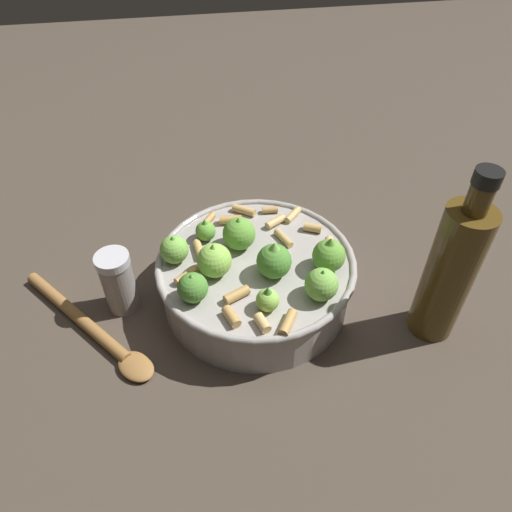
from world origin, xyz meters
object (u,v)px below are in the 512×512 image
pepper_shaker (118,282)px  wooden_spoon (93,329)px  olive_oil_bottle (450,271)px  cooking_pan (256,275)px

pepper_shaker → wooden_spoon: size_ratio=0.44×
pepper_shaker → olive_oil_bottle: (0.39, -0.10, 0.05)m
cooking_pan → pepper_shaker: 0.18m
pepper_shaker → olive_oil_bottle: size_ratio=0.38×
pepper_shaker → olive_oil_bottle: olive_oil_bottle is taller
cooking_pan → pepper_shaker: cooking_pan is taller
olive_oil_bottle → wooden_spoon: size_ratio=1.14×
cooking_pan → olive_oil_bottle: (0.21, -0.09, 0.06)m
wooden_spoon → olive_oil_bottle: bearing=-8.3°
pepper_shaker → wooden_spoon: 0.07m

